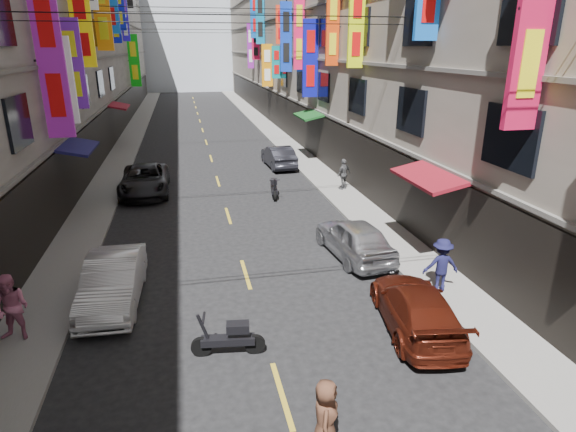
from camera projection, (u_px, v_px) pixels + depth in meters
name	position (u px, v px, depth m)	size (l,w,h in m)	color
sidewalk_left	(127.00, 145.00, 36.87)	(2.00, 90.00, 0.12)	slate
sidewalk_right	(280.00, 139.00, 39.27)	(2.00, 90.00, 0.12)	slate
building_row_left	(19.00, 10.00, 32.54)	(10.14, 90.00, 19.00)	gray
building_row_right	(355.00, 15.00, 37.33)	(10.14, 90.00, 19.00)	gray
haze_block	(186.00, 23.00, 80.53)	(18.00, 8.00, 22.00)	silver
shop_signage	(198.00, 11.00, 28.24)	(14.00, 55.00, 12.16)	#0E11A5
street_awnings	(194.00, 142.00, 22.09)	(13.99, 35.20, 0.41)	#144D19
overhead_cables	(209.00, 12.00, 24.10)	(14.00, 38.04, 1.24)	black
lane_markings	(208.00, 150.00, 35.32)	(0.12, 80.20, 0.01)	gold
scooter_crossing	(229.00, 339.00, 11.65)	(1.80, 0.55, 1.14)	black
scooter_far_right	(274.00, 189.00, 24.02)	(0.56, 1.80, 1.14)	black
car_left_mid	(113.00, 281.00, 13.95)	(1.48, 4.23, 1.39)	silver
car_left_far	(145.00, 180.00, 24.55)	(2.36, 5.11, 1.42)	black
car_right_near	(416.00, 308.00, 12.71)	(1.72, 4.22, 1.23)	#581B0F
car_right_mid	(354.00, 238.00, 17.09)	(1.66, 4.13, 1.41)	#B7B8BD
car_right_far	(279.00, 156.00, 30.01)	(1.43, 4.09, 1.35)	#24242B
pedestrian_lfar	(12.00, 308.00, 11.94)	(0.86, 0.59, 1.76)	#C96A8C
pedestrian_rnear	(441.00, 265.00, 14.42)	(1.07, 0.55, 1.66)	#141438
pedestrian_rfar	(344.00, 174.00, 24.85)	(0.94, 0.53, 1.60)	#505052
pedestrian_crossing	(325.00, 417.00, 8.73)	(0.75, 0.51, 1.54)	#513020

